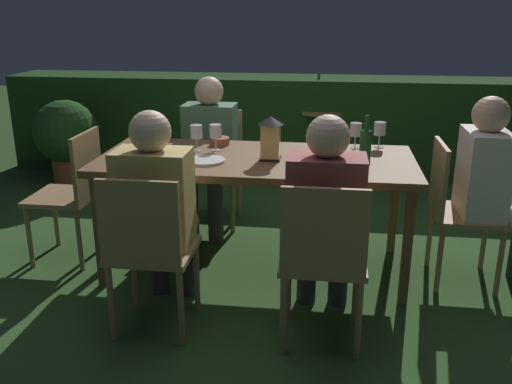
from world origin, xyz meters
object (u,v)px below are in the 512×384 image
at_px(chair_side_left_b, 323,257).
at_px(person_in_cream, 493,183).
at_px(bowl_salad, 220,141).
at_px(chair_side_right_a, 214,161).
at_px(wine_glass_b, 216,132).
at_px(dining_table, 256,166).
at_px(plate_a, 206,160).
at_px(person_in_rust, 325,213).
at_px(wine_glass_c, 196,133).
at_px(person_in_green, 209,148).
at_px(plate_b, 166,156).
at_px(chair_head_far, 456,206).
at_px(side_table, 321,132).
at_px(person_in_mustard, 158,205).
at_px(wine_glass_d, 356,131).
at_px(potted_plant_by_hedge, 66,136).
at_px(ice_bucket, 322,99).
at_px(bowl_bread, 127,152).
at_px(bowl_olives, 334,158).
at_px(wine_glass_a, 380,130).
at_px(chair_side_left_a, 149,247).
at_px(lantern_centerpiece, 271,136).
at_px(chair_head_near, 73,190).
at_px(green_bottle_on_table, 365,146).

height_order(chair_side_left_b, person_in_cream, person_in_cream).
bearing_deg(person_in_cream, bowl_salad, 170.06).
xyz_separation_m(chair_side_right_a, wine_glass_b, (0.16, -0.68, 0.38)).
xyz_separation_m(dining_table, plate_a, (-0.28, -0.14, 0.06)).
distance_m(person_in_rust, wine_glass_c, 1.13).
height_order(person_in_green, plate_b, person_in_green).
xyz_separation_m(person_in_rust, chair_head_far, (0.78, 0.62, -0.15)).
xyz_separation_m(person_in_rust, side_table, (-0.07, 2.78, -0.19)).
bearing_deg(person_in_mustard, wine_glass_d, 41.77).
xyz_separation_m(chair_side_right_a, potted_plant_by_hedge, (-1.56, 0.72, -0.01)).
bearing_deg(plate_b, ice_bucket, 67.65).
xyz_separation_m(wine_glass_c, ice_bucket, (0.76, 2.05, -0.09)).
height_order(dining_table, ice_bucket, ice_bucket).
bearing_deg(person_in_green, bowl_salad, -65.20).
height_order(wine_glass_d, bowl_bread, wine_glass_d).
relative_size(bowl_olives, bowl_salad, 1.02).
relative_size(person_in_mustard, wine_glass_a, 6.80).
relative_size(chair_side_left_a, bowl_olives, 6.66).
height_order(chair_side_right_a, chair_side_left_a, same).
xyz_separation_m(person_in_green, lantern_centerpiece, (0.53, -0.66, 0.26)).
distance_m(chair_side_left_a, plate_a, 0.75).
bearing_deg(dining_table, side_table, 80.38).
bearing_deg(bowl_olives, potted_plant_by_hedge, 146.71).
xyz_separation_m(person_in_cream, side_table, (-1.04, 2.16, -0.19)).
distance_m(chair_side_right_a, bowl_olives, 1.31).
height_order(person_in_mustard, wine_glass_b, person_in_mustard).
height_order(wine_glass_c, potted_plant_by_hedge, wine_glass_c).
xyz_separation_m(lantern_centerpiece, side_table, (0.27, 2.20, -0.45)).
relative_size(chair_head_near, person_in_mustard, 0.76).
bearing_deg(wine_glass_d, plate_a, -153.50).
bearing_deg(chair_side_left_a, chair_head_near, 133.51).
bearing_deg(potted_plant_by_hedge, plate_a, -44.54).
height_order(person_in_mustard, wine_glass_d, person_in_mustard).
xyz_separation_m(person_in_green, ice_bucket, (0.80, 1.53, 0.14)).
height_order(bowl_olives, potted_plant_by_hedge, potted_plant_by_hedge).
height_order(chair_side_right_a, person_in_rust, person_in_rust).
height_order(chair_side_right_a, chair_side_left_b, same).
distance_m(wine_glass_b, bowl_olives, 0.79).
xyz_separation_m(chair_head_near, chair_side_left_b, (1.65, -0.82, 0.00)).
bearing_deg(person_in_rust, dining_table, 124.79).
xyz_separation_m(person_in_cream, green_bottle_on_table, (-0.76, -0.07, 0.22)).
xyz_separation_m(person_in_green, person_in_rust, (0.87, -1.25, 0.00)).
distance_m(chair_head_far, plate_a, 1.53).
bearing_deg(wine_glass_b, plate_a, -91.10).
distance_m(person_in_green, bowl_olives, 1.15).
xyz_separation_m(chair_side_left_b, wine_glass_d, (0.17, 1.13, 0.38)).
height_order(person_in_rust, wine_glass_c, person_in_rust).
relative_size(chair_side_left_a, green_bottle_on_table, 3.00).
xyz_separation_m(chair_side_left_b, person_in_cream, (0.97, 0.82, 0.15)).
relative_size(plate_a, side_table, 0.34).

